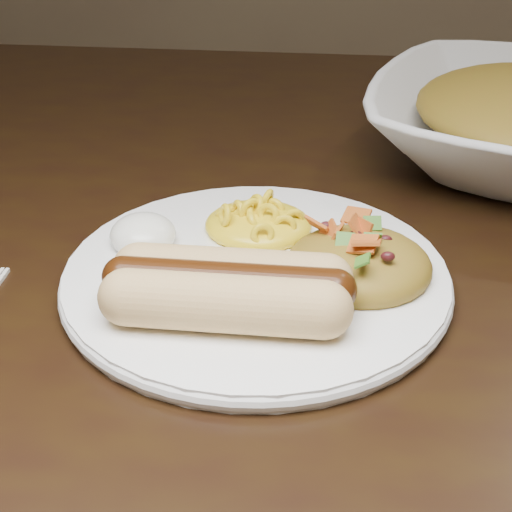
# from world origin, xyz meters

# --- Properties ---
(table) EXTENTS (1.60, 0.90, 0.75)m
(table) POSITION_xyz_m (0.00, 0.00, 0.66)
(table) COLOR black
(table) RESTS_ON floor
(plate) EXTENTS (0.28, 0.28, 0.01)m
(plate) POSITION_xyz_m (0.04, -0.11, 0.76)
(plate) COLOR white
(plate) RESTS_ON table
(hotdog) EXTENTS (0.13, 0.07, 0.03)m
(hotdog) POSITION_xyz_m (0.02, -0.16, 0.78)
(hotdog) COLOR #DCC485
(hotdog) RESTS_ON plate
(mac_and_cheese) EXTENTS (0.09, 0.08, 0.03)m
(mac_and_cheese) POSITION_xyz_m (0.03, -0.05, 0.78)
(mac_and_cheese) COLOR yellow
(mac_and_cheese) RESTS_ON plate
(sour_cream) EXTENTS (0.06, 0.06, 0.03)m
(sour_cream) POSITION_xyz_m (-0.05, -0.08, 0.78)
(sour_cream) COLOR white
(sour_cream) RESTS_ON plate
(taco_salad) EXTENTS (0.10, 0.09, 0.04)m
(taco_salad) POSITION_xyz_m (0.10, -0.11, 0.78)
(taco_salad) COLOR #A4401F
(taco_salad) RESTS_ON plate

